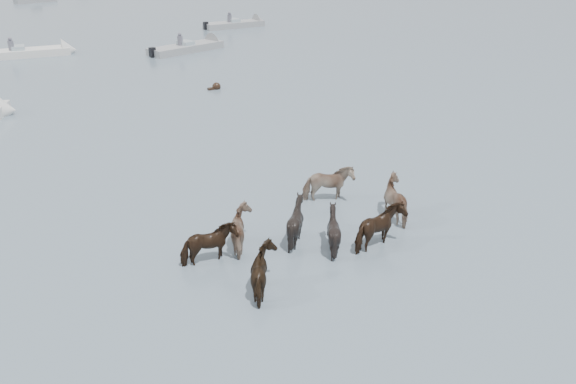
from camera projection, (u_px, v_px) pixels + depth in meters
ground at (271, 273)px, 13.78m from camera, size 400.00×400.00×0.00m
pony_herd at (316, 224)px, 15.03m from camera, size 7.08×4.25×1.30m
swimming_pony at (216, 87)px, 29.77m from camera, size 0.72×0.44×0.44m
motorboat_c at (33, 52)px, 37.61m from camera, size 6.98×2.96×1.92m
motorboat_d at (195, 47)px, 39.47m from camera, size 6.18×2.73×1.92m
motorboat_e at (242, 24)px, 49.07m from camera, size 5.89×2.11×1.92m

